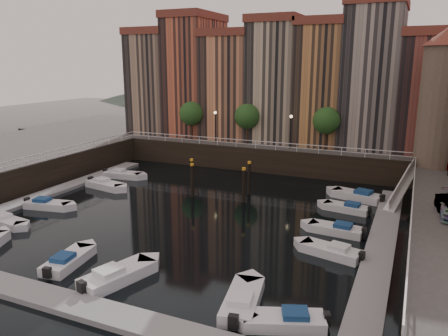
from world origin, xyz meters
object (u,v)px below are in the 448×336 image
at_px(boat_left_1, 6,221).
at_px(boat_left_2, 47,205).
at_px(corner_tower, 445,95).
at_px(gangway, 403,185).
at_px(mooring_pilings, 219,180).

distance_m(boat_left_1, boat_left_2, 4.69).
bearing_deg(corner_tower, boat_left_2, -149.81).
relative_size(gangway, boat_left_1, 1.94).
relative_size(corner_tower, mooring_pilings, 2.02).
bearing_deg(boat_left_1, boat_left_2, 100.22).
xyz_separation_m(corner_tower, boat_left_1, (-32.88, -23.95, -9.87)).
bearing_deg(boat_left_1, mooring_pilings, 56.45).
distance_m(corner_tower, boat_left_1, 41.86).
relative_size(corner_tower, boat_left_1, 3.21).
bearing_deg(gangway, boat_left_2, -153.95).
bearing_deg(mooring_pilings, boat_left_2, -142.32).
bearing_deg(boat_left_2, boat_left_1, -98.06).
height_order(gangway, boat_left_1, gangway).
xyz_separation_m(gangway, boat_left_2, (-30.21, -14.77, -1.56)).
relative_size(gangway, mooring_pilings, 1.22).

